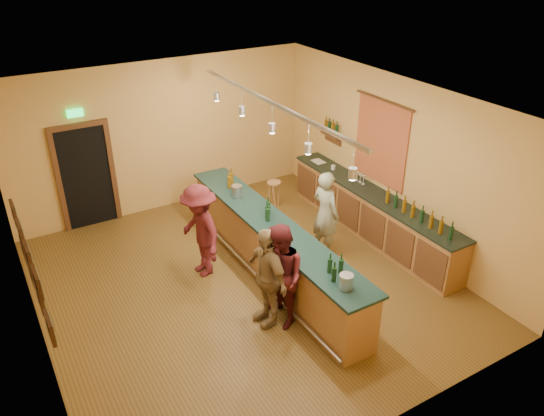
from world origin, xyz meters
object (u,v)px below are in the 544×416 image
bartender (326,213)px  customer_a (280,277)px  tasting_bar (272,245)px  customer_c (200,231)px  customer_b (267,277)px  back_counter (372,213)px  bar_stool (274,188)px

bartender → customer_a: customer_a is taller
tasting_bar → customer_a: 1.31m
bartender → customer_c: customer_c is taller
bartender → customer_a: size_ratio=0.97×
customer_a → customer_c: (-0.49, 1.86, 0.01)m
customer_a → customer_b: (-0.16, 0.13, -0.02)m
bartender → customer_c: (-2.27, 0.55, 0.03)m
customer_a → customer_c: size_ratio=0.99×
back_counter → customer_c: customer_c is taller
back_counter → tasting_bar: (-2.40, -0.18, 0.12)m
bartender → customer_b: customer_b is taller
tasting_bar → customer_b: customer_b is taller
customer_b → customer_c: 1.76m
bar_stool → customer_a: bearing=-119.4°
customer_a → bar_stool: (1.88, 3.34, -0.37)m
bartender → customer_a: bearing=116.3°
customer_c → back_counter: bearing=77.9°
back_counter → customer_a: 3.26m
back_counter → tasting_bar: 2.41m
tasting_bar → customer_c: (-1.04, 0.69, 0.25)m
tasting_bar → customer_a: customer_a is taller
customer_b → bartender: bearing=120.2°
tasting_bar → bar_stool: bearing=58.4°
tasting_bar → customer_b: (-0.70, -1.04, 0.22)m
customer_a → back_counter: bearing=117.1°
customer_a → tasting_bar: bearing=157.3°
bar_stool → bartender: bearing=-92.9°
back_counter → customer_b: size_ratio=2.74×
bartender → bar_stool: (0.10, 2.02, -0.34)m
tasting_bar → back_counter: bearing=4.3°
back_counter → customer_a: (-2.95, -1.35, 0.36)m
customer_b → tasting_bar: bearing=144.7°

